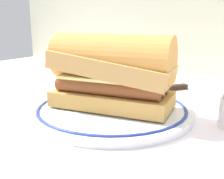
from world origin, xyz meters
name	(u,v)px	position (x,y,z in m)	size (l,w,h in m)	color
ground_plane	(126,115)	(0.00, 0.00, 0.00)	(1.50, 1.50, 0.00)	white
plate	(112,110)	(-0.02, -0.01, 0.01)	(0.29, 0.29, 0.01)	white
sausage_sandwich	(112,71)	(-0.02, -0.01, 0.08)	(0.22, 0.14, 0.13)	gold
drinking_glass	(107,65)	(-0.17, 0.17, 0.05)	(0.07, 0.07, 0.12)	silver
butter_knife	(164,89)	(-0.02, 0.19, 0.00)	(0.10, 0.14, 0.01)	silver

